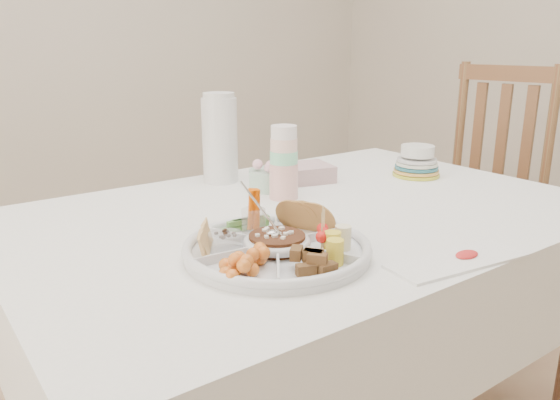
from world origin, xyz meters
TOP-DOWN VIEW (x-y plane):
  - wall_back at (0.00, 2.00)m, footprint 4.00×0.02m
  - dining_table at (0.00, 0.00)m, footprint 1.52×1.02m
  - chair at (1.03, 0.19)m, footprint 0.53×0.53m
  - party_tray at (-0.26, -0.21)m, footprint 0.41×0.41m
  - bean_dip at (-0.26, -0.21)m, footprint 0.13×0.13m
  - tortillas at (-0.14, -0.15)m, footprint 0.12×0.12m
  - carrot_cucumber at (-0.25, -0.08)m, footprint 0.11×0.11m
  - pita_raisins at (-0.36, -0.13)m, footprint 0.11×0.11m
  - cherries at (-0.37, -0.26)m, footprint 0.13×0.13m
  - granola_chunks at (-0.27, -0.34)m, footprint 0.10×0.10m
  - banana_tomato at (-0.15, -0.28)m, footprint 0.12×0.12m
  - cup_stack at (0.01, 0.13)m, footprint 0.09×0.09m
  - thermos at (-0.04, 0.40)m, footprint 0.13×0.13m
  - flower_bowl at (0.03, 0.23)m, footprint 0.15×0.15m
  - napkin_stack at (0.18, 0.25)m, footprint 0.18×0.17m
  - plate_stack at (0.52, 0.09)m, footprint 0.19×0.19m
  - placemat at (0.02, -0.45)m, footprint 0.31×0.14m

SIDE VIEW (x-z plane):
  - dining_table at x=0.00m, z-range 0.00..0.76m
  - chair at x=1.03m, z-range 0.00..1.10m
  - placemat at x=0.02m, z-range 0.76..0.76m
  - party_tray at x=-0.26m, z-range 0.76..0.80m
  - napkin_stack at x=0.18m, z-range 0.76..0.81m
  - bean_dip at x=-0.26m, z-range 0.77..0.81m
  - cherries at x=-0.37m, z-range 0.77..0.82m
  - granola_chunks at x=-0.27m, z-range 0.77..0.81m
  - tortillas at x=-0.14m, z-range 0.77..0.84m
  - pita_raisins at x=-0.36m, z-range 0.77..0.83m
  - flower_bowl at x=0.03m, z-range 0.76..0.85m
  - plate_stack at x=0.52m, z-range 0.76..0.85m
  - banana_tomato at x=-0.15m, z-range 0.77..0.86m
  - carrot_cucumber at x=-0.25m, z-range 0.77..0.87m
  - cup_stack at x=0.01m, z-range 0.76..0.98m
  - thermos at x=-0.04m, z-range 0.76..1.04m
  - wall_back at x=0.00m, z-range 0.00..2.70m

